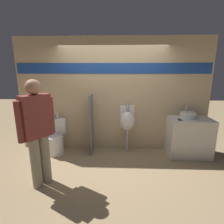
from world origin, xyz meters
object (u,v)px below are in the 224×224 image
Objects in this scene: cell_phone at (180,120)px; urinal_near_counter at (127,121)px; toilet at (56,140)px; sink_basin at (188,115)px; person_in_vest at (37,130)px.

urinal_near_counter is at bearing 167.15° from cell_phone.
toilet reaches higher than cell_phone.
sink_basin is at bearing 37.50° from cell_phone.
urinal_near_counter is 1.22× the size of toilet.
sink_basin is 0.30m from cell_phone.
sink_basin is at bearing -30.56° from person_in_vest.
person_in_vest is (0.17, -1.20, 0.67)m from toilet.
sink_basin reaches higher than cell_phone.
toilet is at bearing -178.86° from sink_basin.
urinal_near_counter is 2.05m from person_in_vest.
cell_phone is 0.08× the size of person_in_vest.
urinal_near_counter is (-1.14, 0.26, -0.12)m from cell_phone.
toilet is at bearing -175.19° from urinal_near_counter.
toilet is at bearing 43.83° from person_in_vest.
urinal_near_counter reaches higher than sink_basin.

